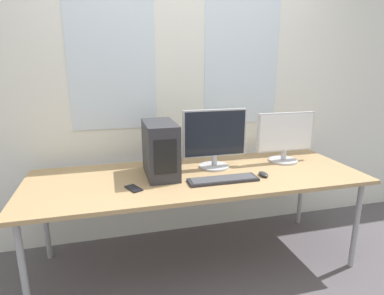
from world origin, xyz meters
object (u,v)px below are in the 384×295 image
(monitor_main, at_px, (215,138))
(cell_phone, at_px, (134,188))
(monitor_right_near, at_px, (285,137))
(keyboard, at_px, (223,180))
(pc_tower, at_px, (160,149))
(mouse, at_px, (263,174))

(monitor_main, xyz_separation_m, cell_phone, (-0.65, -0.29, -0.23))
(monitor_right_near, xyz_separation_m, keyboard, (-0.65, -0.30, -0.20))
(pc_tower, xyz_separation_m, keyboard, (0.40, -0.24, -0.18))
(monitor_main, distance_m, cell_phone, 0.75)
(monitor_main, relative_size, keyboard, 1.01)
(monitor_right_near, bearing_deg, monitor_main, -179.77)
(pc_tower, bearing_deg, mouse, -17.30)
(mouse, height_order, cell_phone, mouse)
(keyboard, distance_m, cell_phone, 0.62)
(keyboard, bearing_deg, monitor_right_near, 25.23)
(mouse, relative_size, cell_phone, 0.70)
(keyboard, bearing_deg, mouse, 3.73)
(monitor_main, bearing_deg, pc_tower, -172.31)
(pc_tower, relative_size, monitor_main, 0.85)
(keyboard, bearing_deg, monitor_main, 83.01)
(mouse, bearing_deg, pc_tower, 162.70)
(monitor_main, bearing_deg, mouse, -45.04)
(monitor_main, xyz_separation_m, mouse, (0.28, -0.28, -0.22))
(cell_phone, bearing_deg, mouse, -24.47)
(pc_tower, height_order, monitor_right_near, monitor_right_near)
(pc_tower, height_order, cell_phone, pc_tower)
(monitor_main, height_order, cell_phone, monitor_main)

